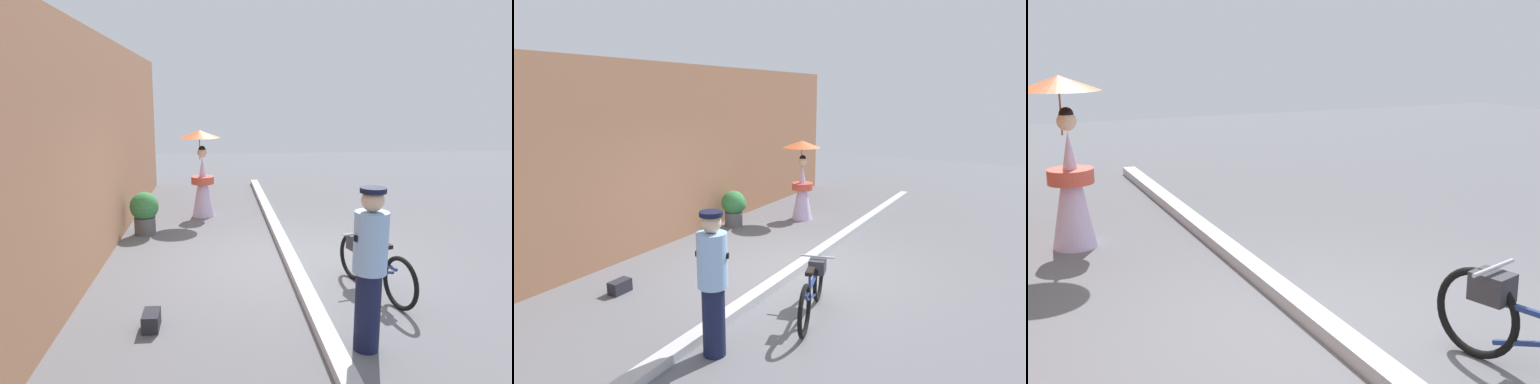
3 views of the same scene
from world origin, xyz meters
TOP-DOWN VIEW (x-y plane):
  - ground_plane at (0.00, 0.00)m, footprint 30.00×30.00m
  - building_wall at (0.00, 3.09)m, footprint 14.00×0.40m
  - sidewalk_curb at (0.00, 0.00)m, footprint 14.00×0.20m
  - bicycle_near_officer at (-1.20, -0.90)m, footprint 1.68×0.61m
  - person_officer at (-2.68, -0.36)m, footprint 0.34×0.37m
  - person_with_parasol at (3.14, 1.44)m, footprint 0.87×0.87m
  - potted_plant_by_door at (1.83, 2.49)m, footprint 0.55×0.54m
  - backpack_on_pavement at (-2.04, 1.89)m, footprint 0.33×0.18m

SIDE VIEW (x-z plane):
  - ground_plane at x=0.00m, z-range 0.00..0.00m
  - sidewalk_curb at x=0.00m, z-range 0.00..0.12m
  - backpack_on_pavement at x=-2.04m, z-range 0.00..0.20m
  - bicycle_near_officer at x=-1.20m, z-range 0.01..0.75m
  - potted_plant_by_door at x=1.83m, z-range 0.04..0.85m
  - person_officer at x=-2.68m, z-range 0.06..1.75m
  - person_with_parasol at x=3.14m, z-range 0.04..1.90m
  - building_wall at x=0.00m, z-range 0.00..3.52m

